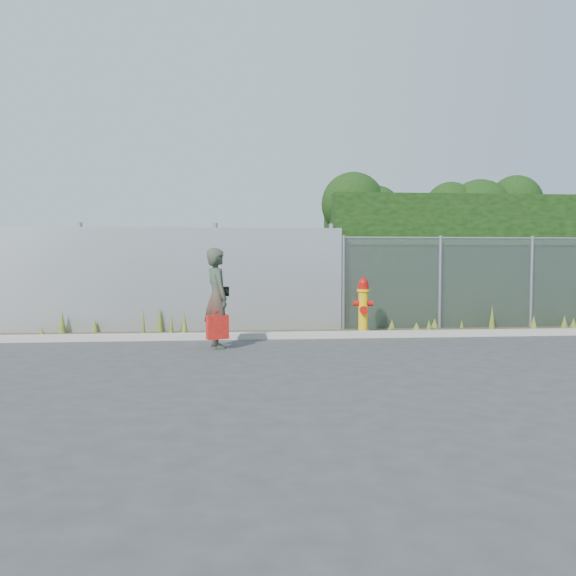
# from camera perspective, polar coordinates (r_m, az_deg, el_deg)

# --- Properties ---
(ground) EXTENTS (80.00, 80.00, 0.00)m
(ground) POSITION_cam_1_polar(r_m,az_deg,el_deg) (9.17, 2.68, -6.70)
(ground) COLOR #37373A
(ground) RESTS_ON ground
(curb) EXTENTS (16.00, 0.22, 0.12)m
(curb) POSITION_cam_1_polar(r_m,az_deg,el_deg) (10.92, 1.38, -4.81)
(curb) COLOR #A7A297
(curb) RESTS_ON ground
(weed_strip) EXTENTS (16.00, 1.32, 0.53)m
(weed_strip) POSITION_cam_1_polar(r_m,az_deg,el_deg) (11.56, 0.17, -4.26)
(weed_strip) COLOR #3F3724
(weed_strip) RESTS_ON ground
(corrugated_fence) EXTENTS (8.50, 0.21, 2.30)m
(corrugated_fence) POSITION_cam_1_polar(r_m,az_deg,el_deg) (12.13, -14.70, 0.82)
(corrugated_fence) COLOR #A5A8AC
(corrugated_fence) RESTS_ON ground
(chainlink_fence) EXTENTS (6.50, 0.07, 2.05)m
(chainlink_fence) POSITION_cam_1_polar(r_m,az_deg,el_deg) (13.16, 19.47, 0.59)
(chainlink_fence) COLOR gray
(chainlink_fence) RESTS_ON ground
(hedge) EXTENTS (7.47, 1.61, 3.57)m
(hedge) POSITION_cam_1_polar(r_m,az_deg,el_deg) (14.13, 18.26, 4.22)
(hedge) COLOR black
(hedge) RESTS_ON ground
(fire_hydrant) EXTENTS (0.40, 0.35, 1.18)m
(fire_hydrant) POSITION_cam_1_polar(r_m,az_deg,el_deg) (11.41, 7.64, -1.91)
(fire_hydrant) COLOR #EEB20C
(fire_hydrant) RESTS_ON ground
(woman) EXTENTS (0.59, 0.73, 1.73)m
(woman) POSITION_cam_1_polar(r_m,az_deg,el_deg) (9.77, -7.21, -1.02)
(woman) COLOR #106646
(woman) RESTS_ON ground
(red_tote_bag) EXTENTS (0.37, 0.14, 0.48)m
(red_tote_bag) POSITION_cam_1_polar(r_m,az_deg,el_deg) (9.58, -7.18, -3.96)
(red_tote_bag) COLOR #9F0918
(black_shoulder_bag) EXTENTS (0.22, 0.09, 0.17)m
(black_shoulder_bag) POSITION_cam_1_polar(r_m,az_deg,el_deg) (9.93, -6.65, -0.35)
(black_shoulder_bag) COLOR black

